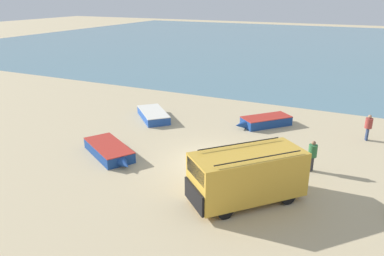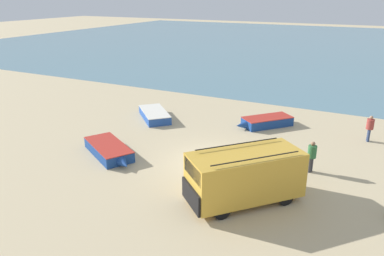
{
  "view_description": "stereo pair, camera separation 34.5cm",
  "coord_description": "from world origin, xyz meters",
  "views": [
    {
      "loc": [
        6.87,
        -16.61,
        8.4
      ],
      "look_at": [
        -2.11,
        1.77,
        1.0
      ],
      "focal_mm": 35.0,
      "sensor_mm": 36.0,
      "label": 1
    },
    {
      "loc": [
        7.18,
        -16.46,
        8.4
      ],
      "look_at": [
        -2.11,
        1.77,
        1.0
      ],
      "focal_mm": 35.0,
      "sensor_mm": 36.0,
      "label": 2
    }
  ],
  "objects": [
    {
      "name": "fishing_rowboat_1",
      "position": [
        -5.4,
        -1.74,
        0.3
      ],
      "size": [
        4.3,
        3.18,
        0.6
      ],
      "rotation": [
        0.0,
        0.0,
        5.75
      ],
      "color": "navy",
      "rests_on": "ground_plane"
    },
    {
      "name": "sea_water",
      "position": [
        0.0,
        52.0,
        0.0
      ],
      "size": [
        120.0,
        80.0,
        0.01
      ],
      "primitive_type": "cube",
      "color": "slate",
      "rests_on": "ground_plane"
    },
    {
      "name": "ground_plane",
      "position": [
        0.0,
        0.0,
        0.0
      ],
      "size": [
        200.0,
        200.0,
        0.0
      ],
      "primitive_type": "plane",
      "color": "tan"
    },
    {
      "name": "parked_van",
      "position": [
        2.76,
        -2.97,
        1.22
      ],
      "size": [
        4.7,
        4.9,
        2.35
      ],
      "rotation": [
        0.0,
        0.0,
        3.97
      ],
      "color": "gold",
      "rests_on": "ground_plane"
    },
    {
      "name": "fishing_rowboat_0",
      "position": [
        -6.73,
        4.87,
        0.29
      ],
      "size": [
        3.79,
        3.76,
        0.57
      ],
      "rotation": [
        0.0,
        0.0,
        2.36
      ],
      "color": "#234CA3",
      "rests_on": "ground_plane"
    },
    {
      "name": "fisherman_0",
      "position": [
        7.11,
        6.95,
        0.96
      ],
      "size": [
        0.42,
        0.42,
        1.61
      ],
      "rotation": [
        0.0,
        0.0,
        0.22
      ],
      "color": "navy",
      "rests_on": "ground_plane"
    },
    {
      "name": "fisherman_2",
      "position": [
        4.79,
        1.19,
        0.97
      ],
      "size": [
        0.42,
        0.42,
        1.61
      ],
      "rotation": [
        0.0,
        0.0,
        5.93
      ],
      "color": "#38383D",
      "rests_on": "ground_plane"
    },
    {
      "name": "fishing_rowboat_2",
      "position": [
        0.82,
        6.81,
        0.31
      ],
      "size": [
        3.37,
        3.62,
        0.62
      ],
      "rotation": [
        0.0,
        0.0,
        3.99
      ],
      "color": "navy",
      "rests_on": "ground_plane"
    }
  ]
}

